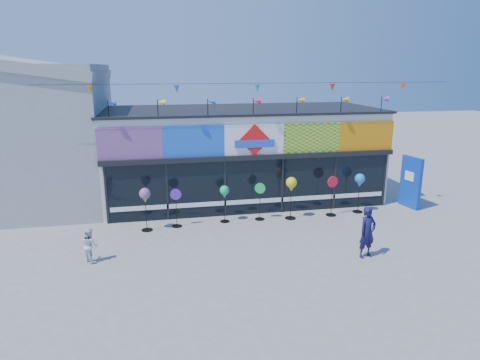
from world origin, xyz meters
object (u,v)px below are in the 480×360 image
object	(u,v)px
spinner_3	(260,200)
child	(90,245)
spinner_0	(145,197)
spinner_6	(360,181)
spinner_4	(291,186)
blue_sign	(411,182)
spinner_5	(332,195)
spinner_2	(224,193)
adult_man	(367,232)
spinner_1	(176,207)

from	to	relation	value
spinner_3	child	bearing A→B (deg)	-156.38
spinner_0	spinner_6	distance (m)	8.65
spinner_4	blue_sign	bearing A→B (deg)	4.37
blue_sign	spinner_4	size ratio (longest dim) A/B	1.29
spinner_5	spinner_6	size ratio (longest dim) A/B	1.00
spinner_0	spinner_2	distance (m)	3.01
spinner_0	child	bearing A→B (deg)	-125.83
spinner_0	spinner_2	bearing A→B (deg)	6.70
spinner_0	spinner_6	bearing A→B (deg)	2.65
spinner_4	spinner_5	bearing A→B (deg)	1.42
spinner_2	adult_man	distance (m)	5.64
blue_sign	spinner_6	bearing A→B (deg)	174.57
blue_sign	spinner_3	bearing A→B (deg)	172.11
blue_sign	spinner_6	size ratio (longest dim) A/B	1.33
spinner_1	spinner_5	world-z (taller)	spinner_5
spinner_2	spinner_5	world-z (taller)	spinner_5
spinner_1	spinner_3	xyz separation A→B (m)	(3.28, 0.14, 0.01)
spinner_0	child	distance (m)	2.98
spinner_1	spinner_3	bearing A→B (deg)	2.51
blue_sign	adult_man	bearing A→B (deg)	-144.66
blue_sign	child	distance (m)	13.15
spinner_2	spinner_5	size ratio (longest dim) A/B	0.89
spinner_3	child	size ratio (longest dim) A/B	1.38
spinner_2	spinner_4	size ratio (longest dim) A/B	0.86
blue_sign	child	bearing A→B (deg)	-177.36
spinner_2	spinner_1	bearing A→B (deg)	-174.92
adult_man	blue_sign	bearing A→B (deg)	30.19
spinner_4	spinner_5	world-z (taller)	spinner_4
blue_sign	spinner_4	bearing A→B (deg)	174.06
spinner_4	spinner_3	bearing A→B (deg)	173.70
blue_sign	spinner_1	world-z (taller)	blue_sign
child	spinner_3	bearing A→B (deg)	-101.78
spinner_0	spinner_1	size ratio (longest dim) A/B	1.10
spinner_6	child	size ratio (longest dim) A/B	1.53
blue_sign	spinner_4	xyz separation A→B (m)	(-5.49, -0.42, 0.26)
spinner_0	spinner_5	world-z (taller)	spinner_5
spinner_1	spinner_3	size ratio (longest dim) A/B	0.99
blue_sign	spinner_6	world-z (taller)	blue_sign
spinner_5	spinner_1	bearing A→B (deg)	-179.53
spinner_2	spinner_4	bearing A→B (deg)	-3.44
spinner_5	spinner_6	xyz separation A→B (m)	(1.26, 0.16, 0.45)
spinner_0	spinner_6	size ratio (longest dim) A/B	0.99
blue_sign	spinner_0	bearing A→B (deg)	172.84
spinner_0	spinner_6	world-z (taller)	spinner_6
spinner_0	spinner_4	xyz separation A→B (m)	(5.63, 0.19, 0.06)
adult_man	child	distance (m)	8.70
spinner_0	spinner_1	world-z (taller)	spinner_0
blue_sign	spinner_5	distance (m)	3.76
spinner_1	adult_man	bearing A→B (deg)	-33.86
spinner_5	adult_man	size ratio (longest dim) A/B	1.00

